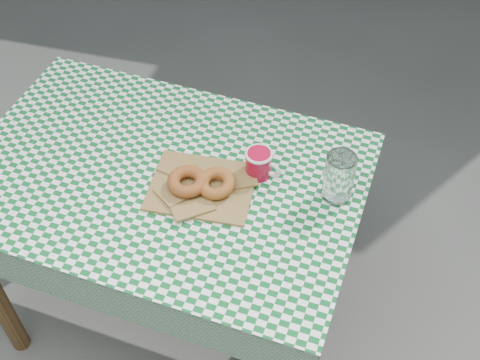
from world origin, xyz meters
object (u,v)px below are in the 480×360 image
table (172,254)px  coffee_mug (259,163)px  drinking_glass (339,177)px  paper_bag (202,186)px

table → coffee_mug: (0.26, 0.07, 0.42)m
table → drinking_glass: bearing=10.8°
paper_bag → coffee_mug: coffee_mug is taller
coffee_mug → drinking_glass: drinking_glass is taller
table → paper_bag: size_ratio=3.91×
paper_bag → drinking_glass: 0.37m
paper_bag → coffee_mug: size_ratio=1.93×
paper_bag → drinking_glass: drinking_glass is taller
table → coffee_mug: coffee_mug is taller
paper_bag → coffee_mug: bearing=33.9°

